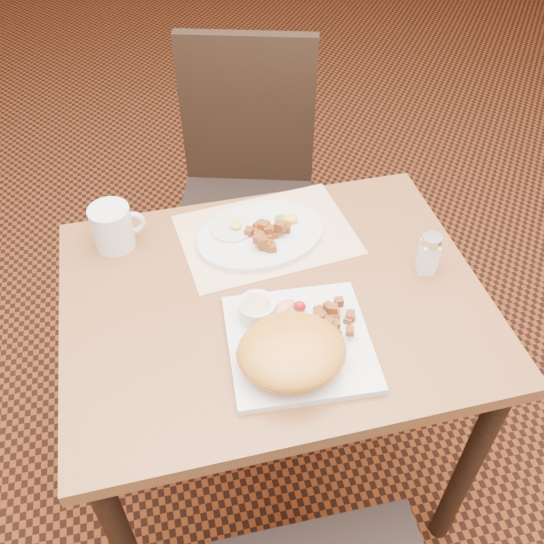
{
  "coord_description": "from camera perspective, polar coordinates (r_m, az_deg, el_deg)",
  "views": [
    {
      "loc": [
        -0.21,
        -0.85,
        1.71
      ],
      "look_at": [
        -0.0,
        0.01,
        0.82
      ],
      "focal_mm": 40.0,
      "sensor_mm": 36.0,
      "label": 1
    }
  ],
  "objects": [
    {
      "name": "placemat",
      "position": [
        1.44,
        -0.51,
        3.53
      ],
      "size": [
        0.43,
        0.32,
        0.0
      ],
      "primitive_type": "cube",
      "rotation": [
        0.0,
        0.0,
        0.1
      ],
      "color": "white",
      "rests_on": "table"
    },
    {
      "name": "ramekin",
      "position": [
        1.23,
        -1.45,
        -3.55
      ],
      "size": [
        0.08,
        0.08,
        0.04
      ],
      "color": "silver",
      "rests_on": "plate_square"
    },
    {
      "name": "home_fries_sq",
      "position": [
        1.23,
        5.77,
        -4.46
      ],
      "size": [
        0.1,
        0.1,
        0.03
      ],
      "color": "brown",
      "rests_on": "plate_square"
    },
    {
      "name": "hollandaise_mound",
      "position": [
        1.14,
        1.77,
        -7.54
      ],
      "size": [
        0.21,
        0.19,
        0.08
      ],
      "color": "orange",
      "rests_on": "plate_square"
    },
    {
      "name": "chair_far",
      "position": [
        1.96,
        -2.43,
        8.62
      ],
      "size": [
        0.53,
        0.53,
        0.97
      ],
      "rotation": [
        0.0,
        0.0,
        2.85
      ],
      "color": "black",
      "rests_on": "ground"
    },
    {
      "name": "ground",
      "position": [
        1.92,
        0.16,
        -17.57
      ],
      "size": [
        8.0,
        8.0,
        0.0
      ],
      "primitive_type": "plane",
      "color": "black",
      "rests_on": "ground"
    },
    {
      "name": "garnish_sq",
      "position": [
        1.25,
        1.57,
        -3.39
      ],
      "size": [
        0.08,
        0.06,
        0.03
      ],
      "color": "#387223",
      "rests_on": "plate_square"
    },
    {
      "name": "home_fries_ov",
      "position": [
        1.39,
        -0.52,
        3.56
      ],
      "size": [
        0.11,
        0.1,
        0.04
      ],
      "color": "brown",
      "rests_on": "plate_oval"
    },
    {
      "name": "table",
      "position": [
        1.38,
        0.22,
        -5.37
      ],
      "size": [
        0.9,
        0.7,
        0.75
      ],
      "color": "brown",
      "rests_on": "ground"
    },
    {
      "name": "plate_square",
      "position": [
        1.21,
        2.59,
        -6.69
      ],
      "size": [
        0.3,
        0.3,
        0.02
      ],
      "primitive_type": "cube",
      "rotation": [
        0.0,
        0.0,
        -0.08
      ],
      "color": "silver",
      "rests_on": "table"
    },
    {
      "name": "plate_oval",
      "position": [
        1.42,
        -1.09,
        3.46
      ],
      "size": [
        0.34,
        0.27,
        0.02
      ],
      "primitive_type": null,
      "rotation": [
        0.0,
        0.0,
        0.17
      ],
      "color": "silver",
      "rests_on": "placemat"
    },
    {
      "name": "fried_egg",
      "position": [
        1.43,
        -3.79,
        4.18
      ],
      "size": [
        0.1,
        0.1,
        0.02
      ],
      "color": "white",
      "rests_on": "plate_oval"
    },
    {
      "name": "coffee_mug",
      "position": [
        1.43,
        -14.71,
        4.12
      ],
      "size": [
        0.12,
        0.09,
        0.11
      ],
      "color": "silver",
      "rests_on": "table"
    },
    {
      "name": "salt_shaker",
      "position": [
        1.36,
        14.53,
        1.71
      ],
      "size": [
        0.05,
        0.05,
        0.1
      ],
      "color": "white",
      "rests_on": "table"
    },
    {
      "name": "garnish_ov",
      "position": [
        1.45,
        1.46,
        5.05
      ],
      "size": [
        0.06,
        0.05,
        0.02
      ],
      "color": "#387223",
      "rests_on": "plate_oval"
    }
  ]
}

